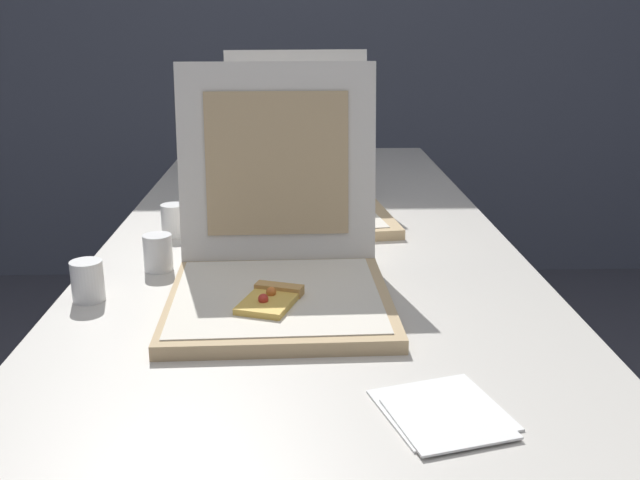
{
  "coord_description": "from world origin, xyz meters",
  "views": [
    {
      "loc": [
        -0.02,
        -0.78,
        1.2
      ],
      "look_at": [
        0.02,
        0.45,
        0.81
      ],
      "focal_mm": 39.77,
      "sensor_mm": 36.0,
      "label": 1
    }
  ],
  "objects_px": {
    "cup_white_near_left": "(88,281)",
    "napkin_pile": "(444,414)",
    "pizza_box_front": "(279,268)",
    "cup_white_near_center": "(158,253)",
    "table": "(308,265)",
    "cup_white_far": "(212,189)",
    "cup_white_mid": "(174,220)",
    "pizza_box_middle": "(307,193)"
  },
  "relations": [
    {
      "from": "table",
      "to": "cup_white_near_left",
      "type": "bearing_deg",
      "value": -140.7
    },
    {
      "from": "pizza_box_front",
      "to": "napkin_pile",
      "type": "bearing_deg",
      "value": -63.1
    },
    {
      "from": "cup_white_mid",
      "to": "cup_white_near_center",
      "type": "height_order",
      "value": "same"
    },
    {
      "from": "cup_white_near_left",
      "to": "cup_white_near_center",
      "type": "height_order",
      "value": "same"
    },
    {
      "from": "pizza_box_middle",
      "to": "cup_white_near_left",
      "type": "xyz_separation_m",
      "value": [
        -0.37,
        -0.52,
        -0.02
      ]
    },
    {
      "from": "napkin_pile",
      "to": "cup_white_near_left",
      "type": "bearing_deg",
      "value": 144.17
    },
    {
      "from": "cup_white_near_left",
      "to": "napkin_pile",
      "type": "height_order",
      "value": "cup_white_near_left"
    },
    {
      "from": "table",
      "to": "napkin_pile",
      "type": "xyz_separation_m",
      "value": [
        0.15,
        -0.68,
        0.05
      ]
    },
    {
      "from": "cup_white_near_center",
      "to": "napkin_pile",
      "type": "bearing_deg",
      "value": -50.37
    },
    {
      "from": "cup_white_mid",
      "to": "table",
      "type": "bearing_deg",
      "value": -13.04
    },
    {
      "from": "table",
      "to": "cup_white_far",
      "type": "relative_size",
      "value": 33.06
    },
    {
      "from": "pizza_box_front",
      "to": "napkin_pile",
      "type": "distance_m",
      "value": 0.43
    },
    {
      "from": "cup_white_near_left",
      "to": "cup_white_far",
      "type": "bearing_deg",
      "value": 78.78
    },
    {
      "from": "pizza_box_front",
      "to": "pizza_box_middle",
      "type": "bearing_deg",
      "value": 82.51
    },
    {
      "from": "cup_white_near_left",
      "to": "cup_white_near_center",
      "type": "distance_m",
      "value": 0.17
    },
    {
      "from": "table",
      "to": "pizza_box_middle",
      "type": "relative_size",
      "value": 4.94
    },
    {
      "from": "table",
      "to": "cup_white_far",
      "type": "bearing_deg",
      "value": 124.25
    },
    {
      "from": "pizza_box_front",
      "to": "cup_white_mid",
      "type": "distance_m",
      "value": 0.44
    },
    {
      "from": "cup_white_near_left",
      "to": "pizza_box_front",
      "type": "bearing_deg",
      "value": -0.01
    },
    {
      "from": "pizza_box_middle",
      "to": "cup_white_far",
      "type": "xyz_separation_m",
      "value": [
        -0.24,
        0.13,
        -0.02
      ]
    },
    {
      "from": "table",
      "to": "cup_white_mid",
      "type": "relative_size",
      "value": 33.06
    },
    {
      "from": "table",
      "to": "pizza_box_front",
      "type": "height_order",
      "value": "pizza_box_front"
    },
    {
      "from": "cup_white_far",
      "to": "cup_white_near_center",
      "type": "distance_m",
      "value": 0.51
    },
    {
      "from": "cup_white_mid",
      "to": "cup_white_near_center",
      "type": "relative_size",
      "value": 1.0
    },
    {
      "from": "pizza_box_front",
      "to": "pizza_box_middle",
      "type": "distance_m",
      "value": 0.52
    },
    {
      "from": "table",
      "to": "cup_white_mid",
      "type": "height_order",
      "value": "cup_white_mid"
    },
    {
      "from": "pizza_box_front",
      "to": "cup_white_near_center",
      "type": "bearing_deg",
      "value": 145.74
    },
    {
      "from": "pizza_box_middle",
      "to": "cup_white_near_center",
      "type": "distance_m",
      "value": 0.47
    },
    {
      "from": "pizza_box_middle",
      "to": "cup_white_near_center",
      "type": "xyz_separation_m",
      "value": [
        -0.28,
        -0.37,
        -0.02
      ]
    },
    {
      "from": "cup_white_far",
      "to": "cup_white_near_center",
      "type": "bearing_deg",
      "value": -94.61
    },
    {
      "from": "cup_white_mid",
      "to": "cup_white_far",
      "type": "bearing_deg",
      "value": 80.23
    },
    {
      "from": "pizza_box_front",
      "to": "pizza_box_middle",
      "type": "relative_size",
      "value": 0.91
    },
    {
      "from": "pizza_box_front",
      "to": "cup_white_far",
      "type": "height_order",
      "value": "pizza_box_front"
    },
    {
      "from": "pizza_box_front",
      "to": "cup_white_far",
      "type": "relative_size",
      "value": 6.09
    },
    {
      "from": "table",
      "to": "cup_white_far",
      "type": "height_order",
      "value": "cup_white_far"
    },
    {
      "from": "cup_white_near_left",
      "to": "cup_white_mid",
      "type": "xyz_separation_m",
      "value": [
        0.08,
        0.37,
        0.0
      ]
    },
    {
      "from": "pizza_box_middle",
      "to": "cup_white_near_center",
      "type": "relative_size",
      "value": 6.69
    },
    {
      "from": "pizza_box_front",
      "to": "cup_white_near_left",
      "type": "relative_size",
      "value": 6.09
    },
    {
      "from": "table",
      "to": "pizza_box_front",
      "type": "distance_m",
      "value": 0.32
    },
    {
      "from": "pizza_box_front",
      "to": "cup_white_far",
      "type": "xyz_separation_m",
      "value": [
        -0.19,
        0.65,
        -0.02
      ]
    },
    {
      "from": "table",
      "to": "cup_white_far",
      "type": "xyz_separation_m",
      "value": [
        -0.24,
        0.35,
        0.08
      ]
    },
    {
      "from": "cup_white_far",
      "to": "pizza_box_middle",
      "type": "bearing_deg",
      "value": -29.16
    }
  ]
}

